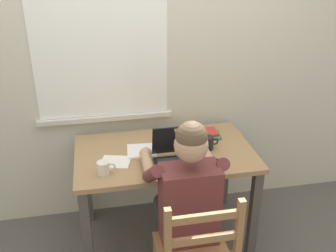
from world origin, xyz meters
The scene contains 11 objects.
ground_plane centered at (0.00, 0.00, 0.00)m, with size 8.00×8.00×0.00m, color #56514C.
back_wall centered at (-0.01, 0.45, 1.30)m, with size 6.00×0.08×2.60m.
desk centered at (0.00, 0.00, 0.64)m, with size 1.24×0.73×0.75m.
seated_person centered at (0.05, -0.44, 0.67)m, with size 0.50×0.60×1.23m.
laptop centered at (0.07, -0.15, 0.80)m, with size 0.33×0.29×0.23m.
computer_mouse centered at (0.31, -0.24, 0.77)m, with size 0.06×0.10×0.03m, color black.
coffee_mug_white centered at (-0.43, -0.21, 0.79)m, with size 0.12×0.08×0.09m.
coffee_mug_dark centered at (0.31, -0.02, 0.80)m, with size 0.12×0.08×0.10m.
book_stack_main centered at (0.35, 0.17, 0.77)m, with size 0.21×0.16×0.04m.
paper_pile_near_laptop centered at (-0.16, 0.02, 0.76)m, with size 0.20×0.19×0.02m, color white.
paper_pile_back_corner centered at (-0.35, -0.09, 0.76)m, with size 0.19×0.16×0.01m, color white.
Camera 1 is at (-0.43, -2.35, 2.11)m, focal length 41.92 mm.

